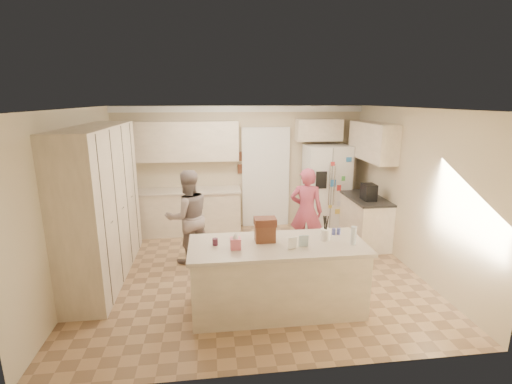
{
  "coord_description": "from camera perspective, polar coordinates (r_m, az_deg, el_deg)",
  "views": [
    {
      "loc": [
        -0.63,
        -5.49,
        2.74
      ],
      "look_at": [
        0.1,
        0.35,
        1.25
      ],
      "focal_mm": 26.0,
      "sensor_mm": 36.0,
      "label": 1
    }
  ],
  "objects": [
    {
      "name": "floor",
      "position": [
        6.17,
        -0.53,
        -12.25
      ],
      "size": [
        5.2,
        4.6,
        0.02
      ],
      "primitive_type": "cube",
      "color": "#A17F58",
      "rests_on": "ground"
    },
    {
      "name": "ceiling",
      "position": [
        5.53,
        -0.59,
        12.86
      ],
      "size": [
        5.2,
        4.6,
        0.02
      ],
      "primitive_type": "cube",
      "color": "white",
      "rests_on": "wall_back"
    },
    {
      "name": "wall_back",
      "position": [
        7.96,
        -2.47,
        3.76
      ],
      "size": [
        5.2,
        0.02,
        2.6
      ],
      "primitive_type": "cube",
      "color": "beige",
      "rests_on": "ground"
    },
    {
      "name": "wall_front",
      "position": [
        3.55,
        3.79,
        -9.76
      ],
      "size": [
        5.2,
        0.02,
        2.6
      ],
      "primitive_type": "cube",
      "color": "beige",
      "rests_on": "ground"
    },
    {
      "name": "wall_left",
      "position": [
        6.01,
        -26.12,
        -1.14
      ],
      "size": [
        0.02,
        4.6,
        2.6
      ],
      "primitive_type": "cube",
      "color": "beige",
      "rests_on": "ground"
    },
    {
      "name": "wall_right",
      "position": [
        6.54,
        22.81,
        0.35
      ],
      "size": [
        0.02,
        4.6,
        2.6
      ],
      "primitive_type": "cube",
      "color": "beige",
      "rests_on": "ground"
    },
    {
      "name": "crown_back",
      "position": [
        7.78,
        -2.54,
        12.64
      ],
      "size": [
        5.2,
        0.08,
        0.12
      ],
      "primitive_type": "cube",
      "color": "white",
      "rests_on": "wall_back"
    },
    {
      "name": "pantry_bank",
      "position": [
        6.13,
        -22.67,
        -1.7
      ],
      "size": [
        0.6,
        2.6,
        2.35
      ],
      "primitive_type": "cube",
      "color": "#F2E0C3",
      "rests_on": "floor"
    },
    {
      "name": "back_base_cab",
      "position": [
        7.85,
        -10.62,
        -3.08
      ],
      "size": [
        2.2,
        0.6,
        0.88
      ],
      "primitive_type": "cube",
      "color": "#F2E0C3",
      "rests_on": "floor"
    },
    {
      "name": "back_countertop",
      "position": [
        7.72,
        -10.78,
        0.16
      ],
      "size": [
        2.24,
        0.63,
        0.04
      ],
      "primitive_type": "cube",
      "color": "beige",
      "rests_on": "back_base_cab"
    },
    {
      "name": "back_upper_cab",
      "position": [
        7.68,
        -11.07,
        7.66
      ],
      "size": [
        2.2,
        0.35,
        0.8
      ],
      "primitive_type": "cube",
      "color": "#F2E0C3",
      "rests_on": "wall_back"
    },
    {
      "name": "doorway_opening",
      "position": [
        8.04,
        1.47,
        2.06
      ],
      "size": [
        0.9,
        0.06,
        2.1
      ],
      "primitive_type": "cube",
      "color": "black",
      "rests_on": "floor"
    },
    {
      "name": "doorway_casing",
      "position": [
        8.01,
        1.51,
        2.01
      ],
      "size": [
        1.02,
        0.03,
        2.22
      ],
      "primitive_type": "cube",
      "color": "white",
      "rests_on": "floor"
    },
    {
      "name": "wall_frame_upper",
      "position": [
        7.88,
        -2.32,
        5.5
      ],
      "size": [
        0.15,
        0.02,
        0.2
      ],
      "primitive_type": "cube",
      "color": "brown",
      "rests_on": "wall_back"
    },
    {
      "name": "wall_frame_lower",
      "position": [
        7.92,
        -2.3,
        3.57
      ],
      "size": [
        0.15,
        0.02,
        0.2
      ],
      "primitive_type": "cube",
      "color": "brown",
      "rests_on": "wall_back"
    },
    {
      "name": "refrigerator",
      "position": [
        8.01,
        10.69,
        0.67
      ],
      "size": [
        0.9,
        0.7,
        1.8
      ],
      "primitive_type": "cube",
      "rotation": [
        0.0,
        0.0,
        -0.0
      ],
      "color": "white",
      "rests_on": "floor"
    },
    {
      "name": "fridge_seam",
      "position": [
        7.68,
        11.48,
        0.05
      ],
      "size": [
        0.02,
        0.02,
        1.78
      ],
      "primitive_type": "cube",
      "color": "gray",
      "rests_on": "refrigerator"
    },
    {
      "name": "fridge_dispenser",
      "position": [
        7.55,
        10.01,
        1.82
      ],
      "size": [
        0.22,
        0.03,
        0.35
      ],
      "primitive_type": "cube",
      "color": "black",
      "rests_on": "refrigerator"
    },
    {
      "name": "fridge_handle_l",
      "position": [
        7.62,
        11.21,
        1.11
      ],
      "size": [
        0.02,
        0.02,
        0.85
      ],
      "primitive_type": "cylinder",
      "color": "silver",
      "rests_on": "refrigerator"
    },
    {
      "name": "fridge_handle_r",
      "position": [
        7.65,
        11.93,
        1.13
      ],
      "size": [
        0.02,
        0.02,
        0.85
      ],
      "primitive_type": "cylinder",
      "color": "silver",
      "rests_on": "refrigerator"
    },
    {
      "name": "over_fridge_cab",
      "position": [
        7.98,
        9.64,
        9.4
      ],
      "size": [
        0.95,
        0.35,
        0.45
      ],
      "primitive_type": "cube",
      "color": "#F2E0C3",
      "rests_on": "wall_back"
    },
    {
      "name": "right_base_cab",
      "position": [
        7.48,
        16.36,
        -4.29
      ],
      "size": [
        0.6,
        1.2,
        0.88
      ],
      "primitive_type": "cube",
      "color": "#F2E0C3",
      "rests_on": "floor"
    },
    {
      "name": "right_countertop",
      "position": [
        7.35,
        16.54,
        -0.89
      ],
      "size": [
        0.63,
        1.24,
        0.04
      ],
      "primitive_type": "cube",
      "color": "#2D2B28",
      "rests_on": "right_base_cab"
    },
    {
      "name": "right_upper_cab",
      "position": [
        7.4,
        17.46,
        7.43
      ],
      "size": [
        0.35,
        1.5,
        0.7
      ],
      "primitive_type": "cube",
      "color": "#F2E0C3",
      "rests_on": "wall_right"
    },
    {
      "name": "coffee_maker",
      "position": [
        7.12,
        16.97,
        0.0
      ],
      "size": [
        0.22,
        0.28,
        0.3
      ],
      "primitive_type": "cube",
      "color": "black",
      "rests_on": "right_countertop"
    },
    {
      "name": "island_base",
      "position": [
        5.03,
        3.27,
        -13.05
      ],
      "size": [
        2.2,
        0.9,
        0.88
      ],
      "primitive_type": "cube",
      "color": "#F2E0C3",
      "rests_on": "floor"
    },
    {
      "name": "island_top",
      "position": [
        4.83,
        3.35,
        -8.2
      ],
      "size": [
        2.28,
        0.96,
        0.05
      ],
      "primitive_type": "cube",
      "color": "beige",
      "rests_on": "island_base"
    },
    {
      "name": "utensil_crock",
      "position": [
        4.99,
        10.66,
        -6.44
      ],
      "size": [
        0.13,
        0.13,
        0.15
      ],
      "primitive_type": "cylinder",
      "color": "white",
      "rests_on": "island_top"
    },
    {
      "name": "tissue_box",
      "position": [
        4.64,
        -3.17,
        -7.9
      ],
      "size": [
        0.13,
        0.13,
        0.14
      ],
      "primitive_type": "cube",
      "color": "#DA687D",
      "rests_on": "island_top"
    },
    {
      "name": "tissue_plume",
      "position": [
        4.6,
        -3.19,
        -6.63
      ],
      "size": [
        0.08,
        0.08,
        0.08
      ],
      "primitive_type": "cone",
      "color": "white",
      "rests_on": "tissue_box"
    },
    {
      "name": "dollhouse_body",
      "position": [
        4.85,
        1.4,
        -6.37
      ],
      "size": [
        0.26,
        0.18,
        0.22
      ],
      "primitive_type": "cube",
      "color": "brown",
      "rests_on": "island_top"
    },
    {
      "name": "dollhouse_roof",
      "position": [
        4.8,
        1.42,
        -4.58
      ],
      "size": [
        0.28,
        0.2,
        0.1
      ],
      "primitive_type": "cube",
      "color": "#592D1E",
      "rests_on": "dollhouse_body"
    },
    {
      "name": "jam_jar",
      "position": [
        4.78,
        -6.31,
        -7.61
      ],
      "size": [
        0.07,
        0.07,
        0.09
      ],
      "primitive_type": "cylinder",
      "color": "#59263F",
      "rests_on": "island_top"
    },
    {
      "name": "greeting_card_a",
      "position": [
        4.64,
        5.66,
        -7.82
      ],
      "size": [
        0.12,
        0.06,
        0.16
      ],
      "primitive_type": "cube",
      "rotation": [
        0.15,
        0.0,
        0.2
      ],
      "color": "white",
      "rests_on": "island_top"
    },
    {
      "name": "greeting_card_b",
      "position": [
        4.72,
        7.31,
        -7.48
      ],
      "size": [
        0.12,
        0.05,
        0.16
      ],
      "primitive_type": "cube",
      "rotation": [
        0.15,
        0.0,
        -0.1
      ],
      "color": "silver",
      "rests_on": "island_top"
    },
    {
      "name": "water_bottle",
      "position": [
        4.9,
        14.76,
        -6.51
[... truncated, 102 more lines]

